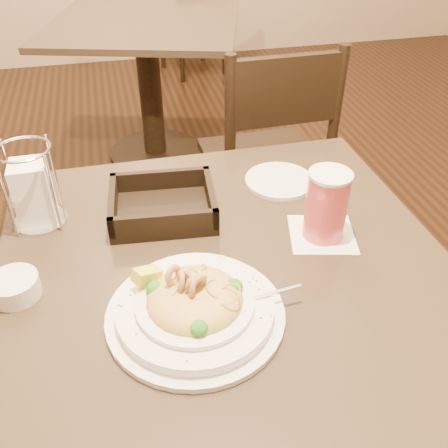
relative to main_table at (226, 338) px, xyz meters
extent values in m
cylinder|color=black|center=(0.00, 0.00, -0.14)|extent=(0.12, 0.12, 0.68)
cube|color=#473928|center=(0.00, 0.00, 0.22)|extent=(0.90, 0.90, 0.03)
cylinder|color=black|center=(0.03, 1.82, -0.49)|extent=(0.52, 0.52, 0.03)
cylinder|color=black|center=(0.03, 1.82, -0.14)|extent=(0.12, 0.12, 0.68)
cube|color=#473928|center=(0.03, 1.82, 0.22)|extent=(1.11, 1.11, 0.03)
cube|color=black|center=(0.35, 0.85, -0.05)|extent=(0.43, 0.43, 0.04)
cylinder|color=black|center=(0.52, 1.03, -0.29)|extent=(0.04, 0.04, 0.43)
cylinder|color=black|center=(0.16, 1.03, -0.29)|extent=(0.04, 0.04, 0.43)
cylinder|color=black|center=(0.53, 0.67, -0.29)|extent=(0.04, 0.04, 0.43)
cylinder|color=black|center=(0.17, 0.67, -0.29)|extent=(0.04, 0.04, 0.43)
cylinder|color=black|center=(0.53, 0.67, 0.20)|extent=(0.04, 0.04, 0.46)
cylinder|color=black|center=(0.17, 0.67, 0.20)|extent=(0.04, 0.04, 0.46)
cube|color=black|center=(0.35, 0.67, 0.30)|extent=(0.36, 0.04, 0.22)
cube|color=black|center=(0.49, 3.12, -0.05)|extent=(0.52, 0.52, 0.04)
cylinder|color=black|center=(0.61, 3.35, -0.29)|extent=(0.04, 0.04, 0.43)
cylinder|color=black|center=(0.26, 3.25, -0.29)|extent=(0.04, 0.04, 0.43)
cylinder|color=black|center=(0.71, 3.00, -0.29)|extent=(0.04, 0.04, 0.43)
cylinder|color=black|center=(0.36, 2.90, -0.29)|extent=(0.04, 0.04, 0.43)
cylinder|color=white|center=(-0.09, -0.13, 0.24)|extent=(0.32, 0.32, 0.01)
cylinder|color=white|center=(-0.09, -0.13, 0.25)|extent=(0.28, 0.28, 0.02)
cylinder|color=white|center=(-0.09, -0.13, 0.27)|extent=(0.21, 0.21, 0.01)
ellipsoid|color=gold|center=(-0.09, -0.13, 0.28)|extent=(0.17, 0.17, 0.06)
cube|color=yellow|center=(-0.16, -0.07, 0.29)|extent=(0.06, 0.05, 0.04)
cube|color=silver|center=(0.05, -0.14, 0.27)|extent=(0.12, 0.01, 0.01)
cube|color=silver|center=(-0.02, -0.14, 0.27)|extent=(0.03, 0.02, 0.00)
torus|color=gold|center=(-0.08, -0.16, 0.29)|extent=(0.04, 0.04, 0.02)
torus|color=gold|center=(-0.05, -0.10, 0.29)|extent=(0.05, 0.05, 0.02)
torus|color=gold|center=(-0.06, -0.13, 0.28)|extent=(0.05, 0.05, 0.02)
torus|color=gold|center=(-0.05, -0.14, 0.28)|extent=(0.04, 0.04, 0.02)
torus|color=gold|center=(-0.08, -0.14, 0.29)|extent=(0.05, 0.04, 0.04)
torus|color=gold|center=(-0.05, -0.14, 0.30)|extent=(0.04, 0.05, 0.02)
torus|color=gold|center=(-0.13, -0.17, 0.28)|extent=(0.04, 0.04, 0.02)
torus|color=gold|center=(-0.09, -0.13, 0.29)|extent=(0.05, 0.04, 0.03)
torus|color=gold|center=(-0.09, -0.19, 0.28)|extent=(0.05, 0.05, 0.02)
torus|color=gold|center=(-0.06, -0.11, 0.28)|extent=(0.04, 0.03, 0.02)
torus|color=gold|center=(-0.07, -0.18, 0.28)|extent=(0.05, 0.05, 0.02)
torus|color=gold|center=(-0.07, -0.12, 0.29)|extent=(0.06, 0.06, 0.02)
torus|color=gold|center=(-0.11, -0.10, 0.28)|extent=(0.03, 0.03, 0.02)
torus|color=gold|center=(-0.09, -0.10, 0.30)|extent=(0.04, 0.04, 0.01)
torus|color=gold|center=(-0.07, -0.08, 0.29)|extent=(0.03, 0.03, 0.03)
torus|color=gold|center=(-0.13, -0.12, 0.30)|extent=(0.04, 0.04, 0.02)
torus|color=gold|center=(-0.03, -0.16, 0.30)|extent=(0.06, 0.06, 0.03)
torus|color=tan|center=(-0.11, -0.12, 0.31)|extent=(0.02, 0.04, 0.04)
torus|color=tan|center=(-0.09, -0.13, 0.31)|extent=(0.04, 0.04, 0.04)
torus|color=tan|center=(-0.09, -0.12, 0.31)|extent=(0.04, 0.04, 0.04)
torus|color=tan|center=(-0.12, -0.10, 0.31)|extent=(0.04, 0.04, 0.04)
torus|color=tan|center=(-0.08, -0.13, 0.31)|extent=(0.04, 0.03, 0.04)
torus|color=tan|center=(-0.08, -0.13, 0.31)|extent=(0.05, 0.04, 0.04)
torus|color=tan|center=(-0.09, -0.14, 0.31)|extent=(0.03, 0.04, 0.04)
ellipsoid|color=#236116|center=(-0.02, -0.12, 0.28)|extent=(0.03, 0.03, 0.02)
ellipsoid|color=#236116|center=(-0.15, -0.10, 0.28)|extent=(0.03, 0.03, 0.02)
ellipsoid|color=#236116|center=(-0.09, -0.20, 0.28)|extent=(0.03, 0.03, 0.02)
cube|color=#266619|center=(-0.19, -0.08, 0.27)|extent=(0.00, 0.00, 0.00)
cube|color=#266619|center=(-0.02, -0.02, 0.27)|extent=(0.00, 0.00, 0.00)
cube|color=#266619|center=(-0.21, -0.11, 0.27)|extent=(0.00, 0.00, 0.00)
cube|color=#266619|center=(-0.12, -0.25, 0.27)|extent=(0.00, 0.00, 0.00)
cube|color=#266619|center=(0.03, -0.12, 0.27)|extent=(0.00, 0.00, 0.00)
cube|color=#266619|center=(-0.08, -0.02, 0.27)|extent=(0.00, 0.00, 0.00)
cube|color=#266619|center=(0.03, -0.19, 0.27)|extent=(0.00, 0.00, 0.00)
cube|color=#266619|center=(0.03, -0.10, 0.27)|extent=(0.00, 0.00, 0.00)
cube|color=#266619|center=(-0.14, -0.03, 0.27)|extent=(0.00, 0.00, 0.00)
cube|color=#266619|center=(-0.22, -0.10, 0.27)|extent=(0.00, 0.00, 0.00)
cube|color=#266619|center=(0.03, -0.09, 0.27)|extent=(0.00, 0.00, 0.00)
cube|color=#266619|center=(0.01, -0.19, 0.27)|extent=(0.00, 0.00, 0.00)
cube|color=#266619|center=(0.02, -0.10, 0.27)|extent=(0.00, 0.00, 0.00)
cube|color=#266619|center=(-0.19, -0.18, 0.27)|extent=(0.00, 0.00, 0.00)
cube|color=#266619|center=(-0.07, -0.02, 0.27)|extent=(0.00, 0.00, 0.00)
cube|color=white|center=(0.22, 0.04, 0.23)|extent=(0.16, 0.16, 0.00)
cylinder|color=#E9525A|center=(0.22, 0.04, 0.31)|extent=(0.09, 0.09, 0.15)
cylinder|color=white|center=(0.22, 0.04, 0.38)|extent=(0.09, 0.09, 0.01)
cube|color=black|center=(-0.10, 0.19, 0.24)|extent=(0.25, 0.21, 0.02)
cube|color=black|center=(0.01, 0.18, 0.27)|extent=(0.03, 0.19, 0.05)
cube|color=black|center=(-0.21, 0.20, 0.27)|extent=(0.03, 0.19, 0.05)
cube|color=black|center=(-0.09, 0.28, 0.27)|extent=(0.23, 0.03, 0.05)
cube|color=black|center=(-0.11, 0.10, 0.27)|extent=(0.23, 0.03, 0.05)
cylinder|color=silver|center=(-0.37, 0.23, 0.24)|extent=(0.12, 0.12, 0.01)
torus|color=silver|center=(-0.37, 0.23, 0.41)|extent=(0.12, 0.12, 0.01)
cube|color=white|center=(-0.37, 0.23, 0.31)|extent=(0.09, 0.09, 0.14)
cylinder|color=silver|center=(-0.41, 0.18, 0.33)|extent=(0.01, 0.01, 0.18)
cylinder|color=silver|center=(-0.32, 0.18, 0.33)|extent=(0.01, 0.01, 0.18)
cylinder|color=silver|center=(-0.41, 0.27, 0.33)|extent=(0.01, 0.01, 0.18)
cylinder|color=silver|center=(-0.32, 0.27, 0.33)|extent=(0.01, 0.01, 0.18)
cylinder|color=white|center=(0.20, 0.26, 0.24)|extent=(0.18, 0.18, 0.01)
cylinder|color=white|center=(-0.40, 0.00, 0.25)|extent=(0.11, 0.11, 0.04)
camera|label=1|loc=(-0.18, -0.73, 0.89)|focal=40.00mm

